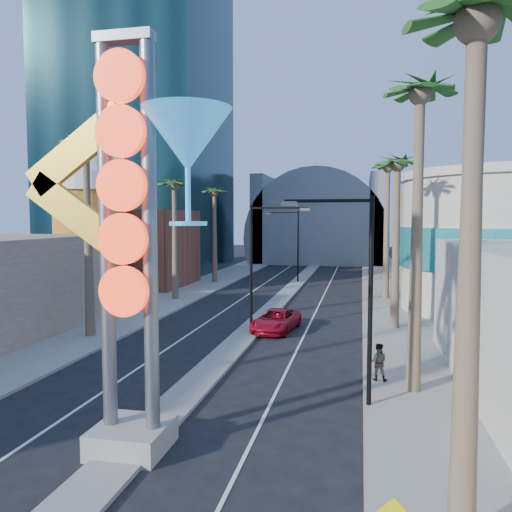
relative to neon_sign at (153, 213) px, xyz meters
The scene contains 24 objects.
ground 7.93m from the neon_sign, 105.41° to the right, with size 240.00×240.00×0.00m, color black.
sidewalk_west 34.43m from the neon_sign, 107.85° to the left, with size 5.00×100.00×0.15m, color gray.
sidewalk_east 33.97m from the neon_sign, 74.84° to the left, with size 5.00×100.00×0.15m, color gray.
median 35.79m from the neon_sign, 91.33° to the left, with size 1.60×84.00×0.15m, color gray.
hotel_tower 56.91m from the neon_sign, 114.95° to the left, with size 20.00×20.00×50.00m, color black.
brick_filler_west 39.01m from the neon_sign, 115.64° to the left, with size 10.00×10.00×8.00m, color brown.
filler_east 47.58m from the neon_sign, 71.37° to the left, with size 10.00×20.00×10.00m, color #8C6E5A.
beer_mug 32.39m from the neon_sign, 123.38° to the left, with size 7.00×7.00×14.50m.
turquoise_building 32.10m from the neon_sign, 57.56° to the left, with size 16.60×16.60×10.60m.
canopy 69.11m from the neon_sign, 90.68° to the left, with size 22.00×16.00×22.00m.
neon_sign is the anchor object (origin of this frame).
streetlight_0 17.21m from the neon_sign, 90.90° to the left, with size 3.79×0.25×8.00m.
streetlight_1 41.13m from the neon_sign, 91.90° to the left, with size 3.79×0.25×8.00m.
streetlight_2 8.15m from the neon_sign, 40.46° to the left, with size 3.45×0.25×8.00m.
palm_1 16.70m from the neon_sign, 126.98° to the left, with size 2.40×2.40×12.70m.
palm_2 28.85m from the neon_sign, 109.95° to the left, with size 2.40×2.40×11.20m.
palm_3 40.31m from the neon_sign, 104.11° to the left, with size 2.40×2.40×11.20m.
palm_4 9.23m from the neon_sign, 19.89° to the right, with size 2.40×2.40×12.20m.
palm_5 11.50m from the neon_sign, 40.70° to the left, with size 2.40×2.40×13.20m.
palm_6 20.89m from the neon_sign, 66.74° to the left, with size 2.40×2.40×11.70m.
palm_7 32.29m from the neon_sign, 75.23° to the left, with size 2.40×2.40×12.70m.
red_pickup 18.31m from the neon_sign, 87.37° to the left, with size 2.27×4.93×1.37m, color #AB0D20.
pedestrian_a 12.98m from the neon_sign, 28.97° to the left, with size 0.65×0.43×1.79m, color gray.
pedestrian_b 12.28m from the neon_sign, 49.61° to the left, with size 0.79×0.61×1.62m, color gray.
Camera 1 is at (6.83, -10.79, 7.15)m, focal length 35.00 mm.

